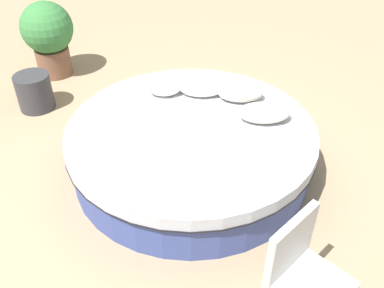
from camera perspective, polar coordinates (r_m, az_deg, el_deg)
The scene contains 9 objects.
ground_plane at distance 4.82m, azimuth 0.00°, elevation -3.27°, with size 16.00×16.00×0.00m, color #9E8466.
round_bed at distance 4.63m, azimuth 0.00°, elevation -0.50°, with size 2.68×2.68×0.57m.
throw_pillow_0 at distance 4.58m, azimuth 9.83°, elevation 4.21°, with size 0.56×0.32×0.20m, color beige.
throw_pillow_1 at distance 4.92m, azimuth 6.73°, elevation 6.91°, with size 0.52×0.31×0.18m, color beige.
throw_pillow_2 at distance 5.01m, azimuth 1.49°, elevation 7.64°, with size 0.53×0.34×0.16m, color silver.
throw_pillow_3 at distance 5.01m, azimuth -3.66°, elevation 7.79°, with size 0.40×0.31×0.20m, color silver.
patio_chair at distance 3.28m, azimuth 14.68°, elevation -16.06°, with size 0.72×0.72×0.98m.
planter at distance 6.81m, azimuth -18.79°, elevation 13.89°, with size 0.76×0.76×1.14m.
side_table at distance 6.13m, azimuth -20.47°, elevation 6.68°, with size 0.47×0.47×0.49m, color #333338.
Camera 1 is at (0.01, -3.67, 3.12)m, focal length 39.31 mm.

